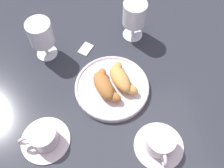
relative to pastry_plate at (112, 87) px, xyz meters
The scene contains 9 objects.
ground_plane 0.02m from the pastry_plate, 55.20° to the right, with size 2.20×2.20×0.00m, color #2D3038.
pastry_plate is the anchor object (origin of this frame).
croissant_large 0.04m from the pastry_plate, 72.43° to the right, with size 0.13×0.09×0.04m.
croissant_small 0.04m from the pastry_plate, 107.51° to the left, with size 0.13×0.09×0.04m.
coffee_cup_near 0.25m from the pastry_plate, 57.61° to the right, with size 0.14×0.14×0.06m.
coffee_cup_far 0.22m from the pastry_plate, 25.83° to the left, with size 0.14×0.14×0.06m.
juice_glass_left 0.24m from the pastry_plate, 152.54° to the left, with size 0.08×0.08×0.14m.
juice_glass_right 0.27m from the pastry_plate, 131.64° to the right, with size 0.08×0.08×0.14m.
sugar_packet 0.18m from the pastry_plate, 159.30° to the right, with size 0.05×0.03×0.01m, color white.
Camera 1 is at (0.39, -0.05, 0.71)m, focal length 42.28 mm.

